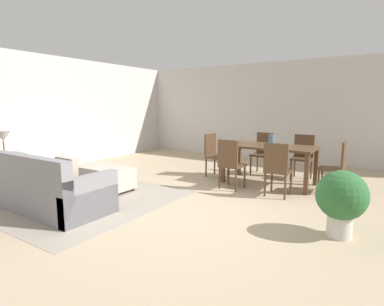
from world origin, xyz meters
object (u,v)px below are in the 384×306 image
dining_table (269,150)px  vase_centerpiece (272,140)px  dining_chair_near_left (230,161)px  table_lamp (3,137)px  dining_chair_far_left (263,151)px  dining_chair_head_east (337,164)px  potted_plant (342,198)px  couch (44,189)px  dining_chair_head_west (214,152)px  ottoman_table (102,176)px  dining_chair_far_right (303,154)px  side_table (6,167)px  dining_chair_near_right (277,167)px

dining_table → vase_centerpiece: vase_centerpiece is taller
dining_chair_near_left → table_lamp: bearing=-143.8°
table_lamp → dining_chair_near_left: bearing=36.2°
dining_chair_far_left → dining_chair_head_east: 1.82m
vase_centerpiece → potted_plant: bearing=-52.6°
couch → dining_chair_near_left: size_ratio=2.27×
dining_table → dining_chair_far_left: size_ratio=1.87×
dining_table → vase_centerpiece: size_ratio=8.07×
dining_chair_near_left → dining_chair_head_west: 1.08m
dining_chair_far_left → potted_plant: dining_chair_far_left is taller
dining_chair_head_west → vase_centerpiece: 1.29m
dining_chair_head_east → dining_chair_head_west: bearing=-179.3°
vase_centerpiece → table_lamp: bearing=-139.2°
ottoman_table → dining_chair_far_right: dining_chair_far_right is taller
dining_chair_near_left → potted_plant: size_ratio=1.16×
dining_chair_near_left → dining_chair_head_west: (-0.76, 0.76, 0.00)m
dining_chair_far_left → potted_plant: (1.95, -2.75, -0.05)m
dining_table → dining_chair_near_left: bearing=-120.2°
side_table → dining_table: (3.66, 3.12, 0.22)m
table_lamp → dining_chair_head_west: size_ratio=0.57×
dining_chair_far_left → vase_centerpiece: size_ratio=4.32×
table_lamp → dining_chair_near_left: size_ratio=0.57×
dining_chair_head_east → dining_table: bearing=-179.5°
dining_chair_head_west → dining_chair_far_right: bearing=26.5°
dining_table → dining_chair_far_right: dining_chair_far_right is taller
dining_chair_near_right → dining_chair_head_west: (-1.63, 0.76, 0.00)m
table_lamp → dining_chair_far_right: bearing=43.8°
table_lamp → vase_centerpiece: 4.86m
dining_chair_near_left → dining_chair_near_right: size_ratio=1.00×
dining_chair_head_west → dining_chair_near_left: bearing=-44.9°
dining_chair_near_left → dining_chair_far_left: same height
ottoman_table → table_lamp: (-1.27, -1.04, 0.73)m
dining_table → dining_chair_far_right: bearing=61.1°
dining_chair_far_right → dining_chair_head_east: same height
ottoman_table → dining_chair_head_west: 2.38m
dining_chair_far_left → dining_chair_near_left: bearing=-91.3°
dining_chair_near_left → dining_chair_head_west: same height
side_table → potted_plant: bearing=12.9°
dining_chair_head_west → vase_centerpiece: bearing=3.2°
dining_table → dining_chair_near_right: bearing=-62.0°
dining_chair_head_east → potted_plant: (0.32, -1.94, -0.05)m
side_table → dining_chair_near_left: 3.97m
dining_chair_near_left → potted_plant: (1.99, -1.15, -0.05)m
table_lamp → dining_chair_far_left: (3.24, 3.94, -0.46)m
dining_table → dining_chair_head_west: dining_chair_head_west is taller
dining_chair_far_left → dining_chair_far_right: 0.86m
dining_chair_far_left → dining_chair_head_west: bearing=-133.6°
table_lamp → dining_chair_far_right: 5.70m
side_table → dining_chair_far_right: size_ratio=0.62×
potted_plant → dining_chair_near_right: bearing=134.2°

